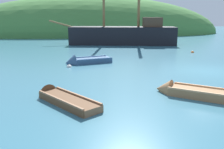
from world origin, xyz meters
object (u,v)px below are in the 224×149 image
at_px(rowboat_outer_left, 85,62).
at_px(rowboat_outer_right, 189,93).
at_px(sailing_ship, 124,37).
at_px(buoy_white, 69,67).
at_px(rowboat_center, 60,99).
at_px(buoy_orange, 192,53).

bearing_deg(rowboat_outer_left, rowboat_outer_right, 100.97).
height_order(sailing_ship, buoy_white, sailing_ship).
distance_m(sailing_ship, rowboat_center, 21.25).
bearing_deg(buoy_orange, rowboat_outer_left, -160.28).
relative_size(buoy_orange, buoy_white, 0.84).
distance_m(rowboat_center, buoy_orange, 16.98).
xyz_separation_m(rowboat_center, buoy_white, (0.46, 6.99, -0.08)).
bearing_deg(sailing_ship, rowboat_outer_right, 99.28).
bearing_deg(rowboat_center, rowboat_outer_left, -44.20).
relative_size(sailing_ship, rowboat_outer_right, 4.67).
relative_size(rowboat_outer_right, rowboat_center, 0.87).
bearing_deg(rowboat_outer_right, buoy_white, -15.20).
bearing_deg(rowboat_outer_right, buoy_orange, -78.03).
distance_m(rowboat_outer_left, rowboat_center, 8.44).
xyz_separation_m(sailing_ship, rowboat_outer_left, (-5.53, -11.72, -0.72)).
xyz_separation_m(rowboat_outer_left, buoy_white, (-1.17, -1.29, -0.12)).
bearing_deg(buoy_orange, buoy_white, -156.54).
relative_size(sailing_ship, buoy_orange, 50.16).
distance_m(rowboat_center, buoy_white, 7.00).
height_order(rowboat_outer_left, rowboat_center, rowboat_outer_left).
bearing_deg(buoy_white, rowboat_outer_left, 47.88).
relative_size(rowboat_outer_right, buoy_orange, 10.74).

